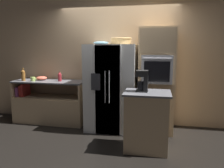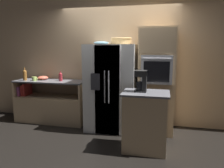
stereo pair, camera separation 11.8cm
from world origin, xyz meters
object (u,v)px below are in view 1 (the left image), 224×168
refrigerator (112,87)px  wicker_basket (121,41)px  wall_oven (156,80)px  bottle_short (23,75)px  bottle_tall (60,77)px  mixing_bowl (41,78)px  coffee_maker (143,80)px  mug (33,79)px  fruit_bowl (101,43)px

refrigerator → wicker_basket: size_ratio=4.23×
refrigerator → wall_oven: (0.88, 0.07, 0.16)m
wicker_basket → bottle_short: (-2.16, -0.02, -0.72)m
bottle_short → bottle_tall: bearing=7.4°
wicker_basket → bottle_short: wicker_basket is taller
mixing_bowl → coffee_maker: bearing=-22.8°
mug → mixing_bowl: size_ratio=0.54×
wicker_basket → mug: 2.09m
wicker_basket → mixing_bowl: 2.00m
fruit_bowl → coffee_maker: fruit_bowl is taller
wall_oven → mixing_bowl: size_ratio=8.47×
wicker_basket → bottle_tall: 1.55m
refrigerator → wicker_basket: (0.18, 0.02, 0.92)m
refrigerator → coffee_maker: refrigerator is taller
refrigerator → bottle_short: 1.99m
wall_oven → wicker_basket: bearing=-175.9°
wall_oven → coffee_maker: (-0.21, -0.86, 0.13)m
refrigerator → wicker_basket: 0.94m
bottle_tall → coffee_maker: size_ratio=0.62×
refrigerator → coffee_maker: bearing=-49.7°
wall_oven → mixing_bowl: wall_oven is taller
refrigerator → wall_oven: bearing=4.5°
mug → mixing_bowl: (0.10, 0.19, -0.00)m
bottle_short → wall_oven: bearing=1.4°
bottle_short → wicker_basket: bearing=0.5°
wall_oven → wicker_basket: wall_oven is taller
wall_oven → bottle_tall: bearing=179.0°
coffee_maker → fruit_bowl: bearing=136.1°
bottle_short → coffee_maker: size_ratio=0.84×
mug → mixing_bowl: 0.21m
wicker_basket → mixing_bowl: wicker_basket is taller
refrigerator → fruit_bowl: (-0.24, 0.08, 0.89)m
fruit_bowl → bottle_tall: fruit_bowl is taller
refrigerator → wicker_basket: wicker_basket is taller
fruit_bowl → mug: size_ratio=2.41×
fruit_bowl → mixing_bowl: fruit_bowl is taller
wicker_basket → mug: size_ratio=3.13×
mug → refrigerator: bearing=0.2°
bottle_short → fruit_bowl: bearing=2.8°
wall_oven → bottle_tall: 2.05m
wall_oven → mug: 2.62m
wicker_basket → coffee_maker: bearing=-58.9°
refrigerator → wall_oven: wall_oven is taller
fruit_bowl → mug: bearing=-176.6°
refrigerator → bottle_tall: size_ratio=8.13×
wicker_basket → coffee_maker: 1.14m
bottle_short → coffee_maker: coffee_maker is taller
wall_oven → wicker_basket: 1.04m
bottle_tall → wall_oven: bearing=-1.0°
wall_oven → bottle_short: (-2.86, -0.07, 0.04)m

